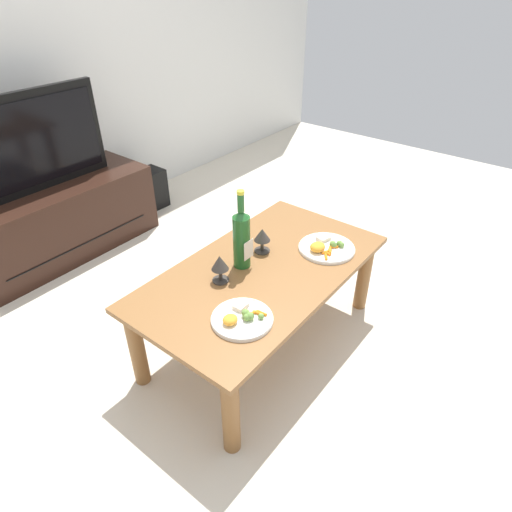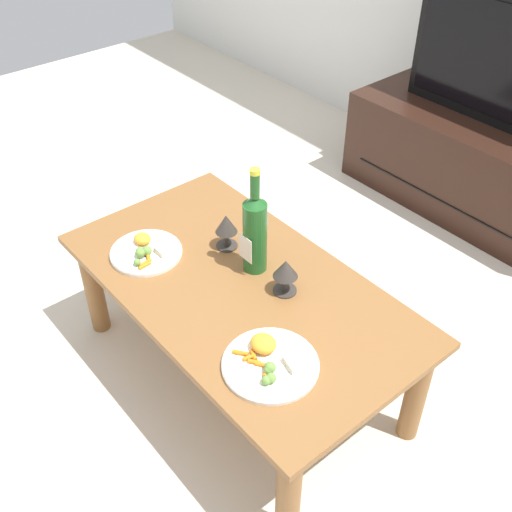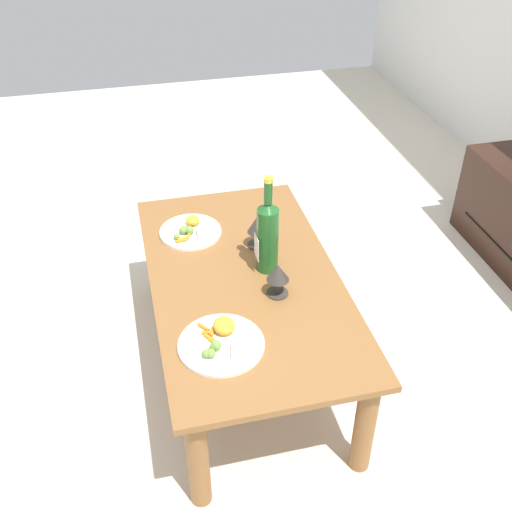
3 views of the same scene
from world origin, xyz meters
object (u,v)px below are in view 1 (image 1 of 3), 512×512
object	(u,v)px
goblet_left	(220,264)
goblet_right	(262,236)
floor_speaker	(152,188)
dinner_plate_right	(326,247)
wine_bottle	(242,237)
dinner_plate_left	(242,318)
dining_table	(262,282)
tv_stand	(57,220)
tv_screen	(35,142)

from	to	relation	value
goblet_left	goblet_right	world-z (taller)	goblet_left
floor_speaker	dinner_plate_right	world-z (taller)	dinner_plate_right
floor_speaker	wine_bottle	bearing A→B (deg)	-113.59
dinner_plate_left	dinner_plate_right	world-z (taller)	dinner_plate_right
goblet_right	dinner_plate_left	xyz separation A→B (m)	(-0.44, -0.24, -0.07)
dining_table	dinner_plate_right	distance (m)	0.36
tv_stand	floor_speaker	distance (m)	0.80
wine_bottle	dinner_plate_left	bearing A→B (deg)	-140.57
dinner_plate_left	goblet_right	bearing A→B (deg)	28.36
goblet_left	floor_speaker	bearing A→B (deg)	60.71
dinner_plate_left	dinner_plate_right	distance (m)	0.65
tv_screen	tv_stand	bearing A→B (deg)	90.00
dinner_plate_left	dining_table	bearing A→B (deg)	24.40
floor_speaker	goblet_right	world-z (taller)	goblet_right
tv_screen	floor_speaker	size ratio (longest dim) A/B	2.86
floor_speaker	dinner_plate_right	distance (m)	1.78
tv_stand	tv_screen	distance (m)	0.52
tv_stand	goblet_right	distance (m)	1.52
wine_bottle	goblet_right	size ratio (longest dim) A/B	3.04
tv_stand	dinner_plate_right	xyz separation A→B (m)	(0.47, -1.70, 0.23)
dinner_plate_right	dinner_plate_left	bearing A→B (deg)	-179.91
floor_speaker	dinner_plate_left	distance (m)	2.01
goblet_right	dinner_plate_right	xyz separation A→B (m)	(0.20, -0.24, -0.07)
tv_stand	tv_screen	bearing A→B (deg)	-90.00
dining_table	tv_stand	bearing A→B (deg)	95.40
goblet_left	dinner_plate_left	xyz separation A→B (m)	(-0.14, -0.24, -0.08)
tv_stand	dinner_plate_left	world-z (taller)	dinner_plate_left
wine_bottle	floor_speaker	bearing A→B (deg)	65.29
tv_stand	wine_bottle	xyz separation A→B (m)	(0.11, -1.46, 0.37)
wine_bottle	goblet_left	xyz separation A→B (m)	(-0.15, -0.00, -0.06)
dining_table	dinner_plate_left	distance (m)	0.37
wine_bottle	goblet_left	distance (m)	0.16
tv_screen	dinner_plate_right	size ratio (longest dim) A/B	3.11
goblet_left	dinner_plate_left	bearing A→B (deg)	-120.72
wine_bottle	dinner_plate_left	size ratio (longest dim) A/B	1.54
wine_bottle	goblet_left	bearing A→B (deg)	-179.45
tv_stand	tv_screen	world-z (taller)	tv_screen
dinner_plate_left	floor_speaker	bearing A→B (deg)	60.51
dinner_plate_right	dining_table	bearing A→B (deg)	155.42
dining_table	wine_bottle	world-z (taller)	wine_bottle
tv_stand	wine_bottle	distance (m)	1.51
tv_screen	wine_bottle	distance (m)	1.47
goblet_left	goblet_right	xyz separation A→B (m)	(0.30, 0.00, -0.00)
tv_screen	goblet_left	bearing A→B (deg)	-91.41
dinner_plate_left	dinner_plate_right	bearing A→B (deg)	0.09
dinner_plate_right	tv_screen	bearing A→B (deg)	105.38
goblet_left	dinner_plate_left	world-z (taller)	goblet_left
tv_screen	goblet_right	distance (m)	1.50
floor_speaker	goblet_right	bearing A→B (deg)	-108.60
dining_table	goblet_left	world-z (taller)	goblet_left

